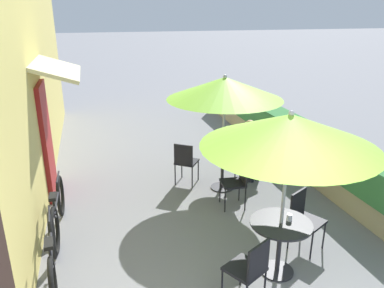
{
  "coord_description": "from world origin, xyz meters",
  "views": [
    {
      "loc": [
        -1.56,
        -1.98,
        3.3
      ],
      "look_at": [
        0.15,
        4.18,
        1.0
      ],
      "focal_mm": 35.0,
      "sensor_mm": 36.0,
      "label": 1
    }
  ],
  "objects_px": {
    "cafe_chair_near_right": "(304,215)",
    "bicycle_leaning": "(52,257)",
    "patio_umbrella_mid": "(225,88)",
    "cafe_chair_mid_left": "(246,154)",
    "bicycle_second": "(58,211)",
    "patio_table_mid": "(223,162)",
    "cafe_chair_near_left": "(250,267)",
    "cafe_chair_mid_right": "(185,160)",
    "coffee_cup_near": "(289,217)",
    "seated_patron_mid_left": "(250,147)",
    "patio_table_near": "(280,236)",
    "cafe_chair_mid_back": "(237,179)",
    "patio_umbrella_near": "(290,131)"
  },
  "relations": [
    {
      "from": "patio_table_near",
      "to": "patio_table_mid",
      "type": "xyz_separation_m",
      "value": [
        0.14,
        2.55,
        0.0
      ]
    },
    {
      "from": "patio_table_near",
      "to": "cafe_chair_near_right",
      "type": "height_order",
      "value": "cafe_chair_near_right"
    },
    {
      "from": "cafe_chair_near_right",
      "to": "patio_table_mid",
      "type": "distance_m",
      "value": 2.18
    },
    {
      "from": "coffee_cup_near",
      "to": "cafe_chair_mid_right",
      "type": "xyz_separation_m",
      "value": [
        -0.63,
        2.9,
        -0.28
      ]
    },
    {
      "from": "cafe_chair_near_right",
      "to": "bicycle_leaning",
      "type": "bearing_deg",
      "value": -32.19
    },
    {
      "from": "cafe_chair_near_right",
      "to": "cafe_chair_mid_right",
      "type": "relative_size",
      "value": 1.0
    },
    {
      "from": "patio_table_mid",
      "to": "seated_patron_mid_left",
      "type": "distance_m",
      "value": 0.75
    },
    {
      "from": "coffee_cup_near",
      "to": "bicycle_leaning",
      "type": "xyz_separation_m",
      "value": [
        -2.96,
        0.58,
        -0.44
      ]
    },
    {
      "from": "patio_umbrella_near",
      "to": "cafe_chair_near_right",
      "type": "xyz_separation_m",
      "value": [
        0.61,
        0.43,
        -1.46
      ]
    },
    {
      "from": "patio_table_mid",
      "to": "cafe_chair_mid_left",
      "type": "relative_size",
      "value": 0.91
    },
    {
      "from": "patio_table_mid",
      "to": "bicycle_leaning",
      "type": "height_order",
      "value": "bicycle_leaning"
    },
    {
      "from": "cafe_chair_mid_right",
      "to": "cafe_chair_near_left",
      "type": "bearing_deg",
      "value": -56.11
    },
    {
      "from": "cafe_chair_mid_back",
      "to": "bicycle_leaning",
      "type": "distance_m",
      "value": 3.22
    },
    {
      "from": "bicycle_second",
      "to": "bicycle_leaning",
      "type": "bearing_deg",
      "value": -88.79
    },
    {
      "from": "patio_table_near",
      "to": "cafe_chair_near_left",
      "type": "relative_size",
      "value": 0.91
    },
    {
      "from": "cafe_chair_mid_left",
      "to": "bicycle_leaning",
      "type": "height_order",
      "value": "cafe_chair_mid_left"
    },
    {
      "from": "cafe_chair_mid_left",
      "to": "bicycle_second",
      "type": "xyz_separation_m",
      "value": [
        -3.62,
        -1.13,
        -0.16
      ]
    },
    {
      "from": "patio_table_mid",
      "to": "cafe_chair_mid_back",
      "type": "relative_size",
      "value": 0.91
    },
    {
      "from": "cafe_chair_near_left",
      "to": "coffee_cup_near",
      "type": "relative_size",
      "value": 9.67
    },
    {
      "from": "patio_table_mid",
      "to": "seated_patron_mid_left",
      "type": "height_order",
      "value": "seated_patron_mid_left"
    },
    {
      "from": "coffee_cup_near",
      "to": "bicycle_leaning",
      "type": "distance_m",
      "value": 3.05
    },
    {
      "from": "cafe_chair_near_left",
      "to": "patio_umbrella_mid",
      "type": "height_order",
      "value": "patio_umbrella_mid"
    },
    {
      "from": "cafe_chair_near_right",
      "to": "patio_umbrella_mid",
      "type": "height_order",
      "value": "patio_umbrella_mid"
    },
    {
      "from": "cafe_chair_near_right",
      "to": "seated_patron_mid_left",
      "type": "xyz_separation_m",
      "value": [
        0.22,
        2.4,
        0.17
      ]
    },
    {
      "from": "patio_table_near",
      "to": "patio_umbrella_mid",
      "type": "xyz_separation_m",
      "value": [
        0.14,
        2.55,
        1.43
      ]
    },
    {
      "from": "coffee_cup_near",
      "to": "seated_patron_mid_left",
      "type": "bearing_deg",
      "value": 75.98
    },
    {
      "from": "bicycle_leaning",
      "to": "cafe_chair_mid_back",
      "type": "bearing_deg",
      "value": 17.4
    },
    {
      "from": "cafe_chair_near_left",
      "to": "coffee_cup_near",
      "type": "bearing_deg",
      "value": 2.38
    },
    {
      "from": "coffee_cup_near",
      "to": "cafe_chair_mid_right",
      "type": "relative_size",
      "value": 0.1
    },
    {
      "from": "cafe_chair_near_left",
      "to": "seated_patron_mid_left",
      "type": "height_order",
      "value": "seated_patron_mid_left"
    },
    {
      "from": "patio_table_mid",
      "to": "bicycle_second",
      "type": "distance_m",
      "value": 3.08
    },
    {
      "from": "patio_umbrella_near",
      "to": "seated_patron_mid_left",
      "type": "distance_m",
      "value": 3.21
    },
    {
      "from": "cafe_chair_near_left",
      "to": "cafe_chair_mid_back",
      "type": "xyz_separation_m",
      "value": [
        0.75,
        2.24,
        0.0
      ]
    },
    {
      "from": "seated_patron_mid_left",
      "to": "bicycle_second",
      "type": "bearing_deg",
      "value": -8.72
    },
    {
      "from": "patio_table_mid",
      "to": "cafe_chair_mid_right",
      "type": "relative_size",
      "value": 0.91
    },
    {
      "from": "cafe_chair_mid_back",
      "to": "seated_patron_mid_left",
      "type": "bearing_deg",
      "value": -28.33
    },
    {
      "from": "cafe_chair_near_right",
      "to": "bicycle_leaning",
      "type": "distance_m",
      "value": 3.45
    },
    {
      "from": "bicycle_second",
      "to": "cafe_chair_mid_left",
      "type": "bearing_deg",
      "value": 18.39
    },
    {
      "from": "cafe_chair_near_left",
      "to": "seated_patron_mid_left",
      "type": "distance_m",
      "value": 3.55
    },
    {
      "from": "cafe_chair_near_left",
      "to": "patio_umbrella_mid",
      "type": "relative_size",
      "value": 0.39
    },
    {
      "from": "cafe_chair_near_right",
      "to": "cafe_chair_mid_back",
      "type": "xyz_separation_m",
      "value": [
        -0.46,
        1.39,
        0.0
      ]
    },
    {
      "from": "bicycle_second",
      "to": "cafe_chair_near_right",
      "type": "bearing_deg",
      "value": -20.6
    },
    {
      "from": "coffee_cup_near",
      "to": "bicycle_second",
      "type": "distance_m",
      "value": 3.48
    },
    {
      "from": "patio_umbrella_mid",
      "to": "cafe_chair_mid_back",
      "type": "relative_size",
      "value": 2.55
    },
    {
      "from": "coffee_cup_near",
      "to": "cafe_chair_near_left",
      "type": "bearing_deg",
      "value": -148.43
    },
    {
      "from": "coffee_cup_near",
      "to": "patio_table_mid",
      "type": "bearing_deg",
      "value": 89.66
    },
    {
      "from": "cafe_chair_mid_left",
      "to": "bicycle_second",
      "type": "relative_size",
      "value": 0.49
    },
    {
      "from": "cafe_chair_near_left",
      "to": "coffee_cup_near",
      "type": "height_order",
      "value": "cafe_chair_near_left"
    },
    {
      "from": "patio_umbrella_mid",
      "to": "seated_patron_mid_left",
      "type": "bearing_deg",
      "value": 21.64
    },
    {
      "from": "patio_table_mid",
      "to": "patio_umbrella_near",
      "type": "bearing_deg",
      "value": -93.1
    }
  ]
}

